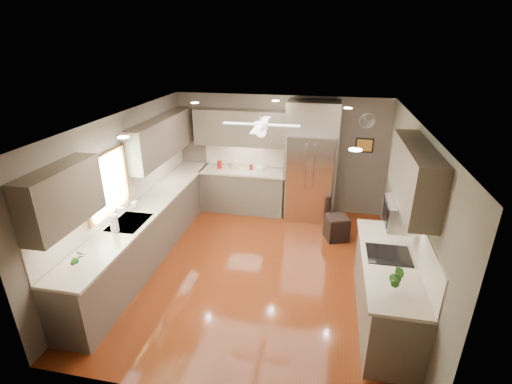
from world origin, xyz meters
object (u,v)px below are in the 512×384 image
(soap_bottle, at_px, (135,204))
(paper_towel, at_px, (114,223))
(canister_b, at_px, (230,166))
(stool, at_px, (337,228))
(canister_c, at_px, (237,165))
(canister_d, at_px, (251,167))
(microwave, at_px, (402,214))
(potted_plant_left, at_px, (77,257))
(refrigerator, at_px, (311,164))
(bowl, at_px, (260,170))
(potted_plant_right, at_px, (398,278))
(canister_a, at_px, (219,165))

(soap_bottle, height_order, paper_towel, paper_towel)
(canister_b, bearing_deg, stool, -21.91)
(canister_c, bearing_deg, canister_d, 1.07)
(canister_c, distance_m, microwave, 4.06)
(potted_plant_left, xyz_separation_m, refrigerator, (2.64, 3.90, 0.11))
(canister_b, height_order, canister_d, canister_b)
(potted_plant_left, relative_size, refrigerator, 0.12)
(canister_d, bearing_deg, potted_plant_left, -108.83)
(bowl, bearing_deg, potted_plant_left, -111.78)
(canister_c, height_order, canister_d, canister_c)
(potted_plant_left, xyz_separation_m, potted_plant_right, (3.83, 0.32, 0.01))
(canister_b, distance_m, refrigerator, 1.73)
(canister_c, bearing_deg, stool, -24.21)
(soap_bottle, bearing_deg, canister_a, 70.34)
(refrigerator, bearing_deg, soap_bottle, -141.53)
(soap_bottle, relative_size, bowl, 0.85)
(paper_towel, bearing_deg, stool, 32.55)
(canister_a, distance_m, refrigerator, 1.97)
(stool, bearing_deg, soap_bottle, -158.71)
(canister_d, height_order, stool, canister_d)
(potted_plant_right, distance_m, bowl, 4.26)
(bowl, bearing_deg, canister_a, 179.28)
(soap_bottle, bearing_deg, refrigerator, 38.47)
(bowl, height_order, stool, bowl)
(microwave, bearing_deg, canister_a, 140.05)
(soap_bottle, xyz_separation_m, refrigerator, (2.77, 2.20, 0.15))
(potted_plant_left, bearing_deg, canister_d, 71.17)
(microwave, bearing_deg, paper_towel, -176.14)
(canister_a, xyz_separation_m, stool, (2.56, -0.94, -0.78))
(potted_plant_right, height_order, refrigerator, refrigerator)
(canister_a, distance_m, canister_b, 0.25)
(potted_plant_right, bearing_deg, stool, 102.55)
(soap_bottle, bearing_deg, canister_d, 56.98)
(canister_c, xyz_separation_m, soap_bottle, (-1.19, -2.29, 0.00))
(potted_plant_right, height_order, paper_towel, potted_plant_right)
(canister_b, relative_size, canister_c, 0.76)
(bowl, distance_m, microwave, 3.68)
(soap_bottle, relative_size, refrigerator, 0.08)
(stool, bearing_deg, bowl, 150.96)
(canister_d, bearing_deg, soap_bottle, -123.02)
(bowl, height_order, paper_towel, paper_towel)
(canister_d, xyz_separation_m, soap_bottle, (-1.49, -2.30, 0.03))
(potted_plant_right, relative_size, microwave, 0.55)
(refrigerator, xyz_separation_m, microwave, (1.33, -2.71, 0.29))
(soap_bottle, bearing_deg, paper_towel, -83.28)
(soap_bottle, distance_m, potted_plant_right, 4.20)
(potted_plant_left, bearing_deg, bowl, 68.22)
(potted_plant_right, height_order, stool, potted_plant_right)
(stool, bearing_deg, paper_towel, -147.45)
(soap_bottle, relative_size, stool, 0.37)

